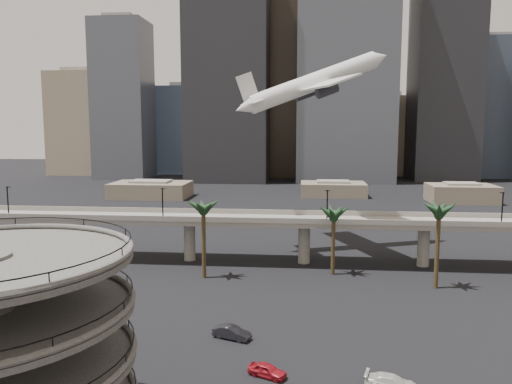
# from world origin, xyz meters

# --- Properties ---
(overpass) EXTENTS (130.00, 9.30, 14.70)m
(overpass) POSITION_xyz_m (0.00, 55.00, 7.34)
(overpass) COLOR slate
(overpass) RESTS_ON ground
(palm_trees) EXTENTS (42.40, 10.40, 14.00)m
(palm_trees) POSITION_xyz_m (14.02, 44.65, 11.43)
(palm_trees) COLOR #41321C
(palm_trees) RESTS_ON ground
(low_buildings) EXTENTS (135.00, 27.50, 6.80)m
(low_buildings) POSITION_xyz_m (6.89, 142.30, 2.86)
(low_buildings) COLOR #6A5E4E
(low_buildings) RESTS_ON ground
(skyline) EXTENTS (269.00, 86.00, 122.47)m
(skyline) POSITION_xyz_m (15.11, 217.08, 44.79)
(skyline) COLOR #807058
(skyline) RESTS_ON ground
(airborne_jet) EXTENTS (33.22, 30.92, 15.30)m
(airborne_jet) POSITION_xyz_m (12.61, 66.96, 34.56)
(airborne_jet) COLOR white
(airborne_jet) RESTS_ON ground
(car_a) EXTENTS (4.41, 3.12, 1.39)m
(car_a) POSITION_xyz_m (7.19, 10.89, 0.70)
(car_a) COLOR #AF1925
(car_a) RESTS_ON ground
(car_b) EXTENTS (5.00, 3.14, 1.56)m
(car_b) POSITION_xyz_m (2.24, 19.79, 0.78)
(car_b) COLOR black
(car_b) RESTS_ON ground
(car_c) EXTENTS (5.59, 3.43, 1.51)m
(car_c) POSITION_xyz_m (19.52, 9.34, 0.76)
(car_c) COLOR silver
(car_c) RESTS_ON ground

